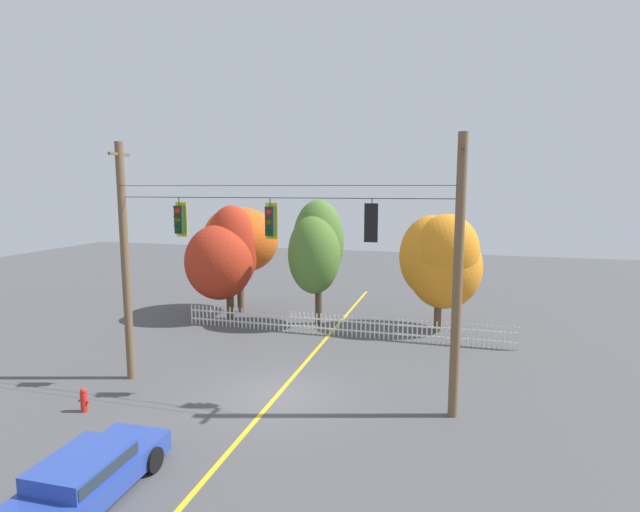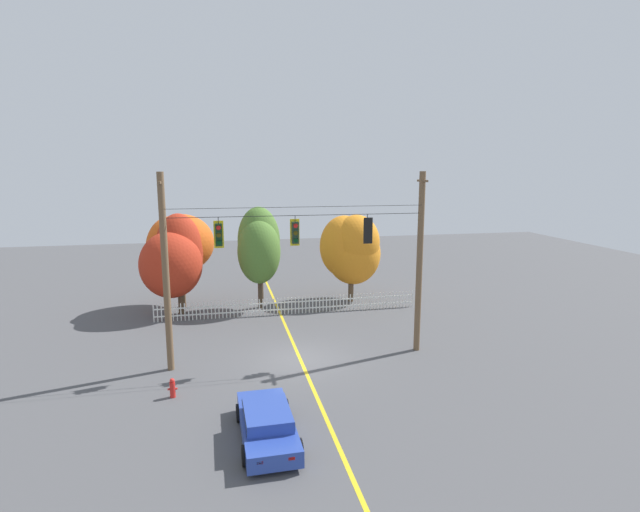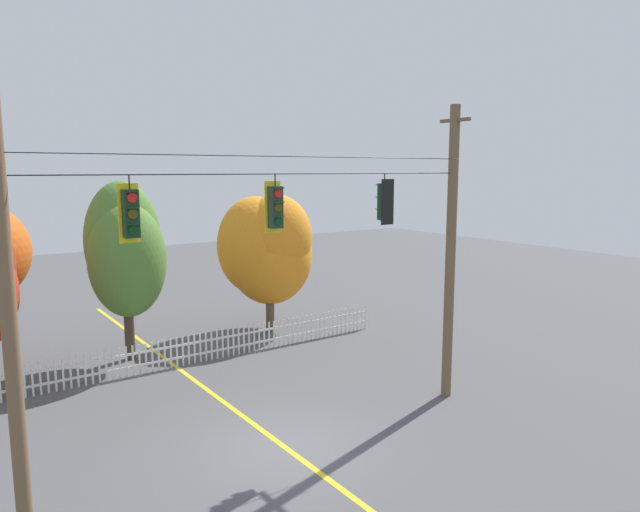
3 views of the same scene
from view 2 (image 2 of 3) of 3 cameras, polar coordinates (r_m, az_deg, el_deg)
The scene contains 13 objects.
ground at distance 23.91m, azimuth -2.35°, elevation -11.93°, with size 80.00×80.00×0.00m, color #4C4C4F.
lane_centerline_stripe at distance 23.90m, azimuth -2.35°, elevation -11.92°, with size 0.16×36.00×0.01m, color gold.
signal_support_span at distance 22.59m, azimuth -2.43°, elevation -1.29°, with size 12.19×1.10×8.87m.
traffic_signal_eastbound_side at distance 22.05m, azimuth -11.75°, elevation 2.46°, with size 0.43×0.38×1.40m.
traffic_signal_westbound_side at distance 22.31m, azimuth -2.92°, elevation 2.75°, with size 0.43×0.38×1.40m.
traffic_signal_southbound_primary at distance 23.07m, azimuth 5.55°, elevation 3.02°, with size 0.43×0.38×1.38m.
white_picket_fence at distance 30.69m, azimuth -3.53°, elevation -5.82°, with size 16.35×0.06×1.07m.
autumn_maple_near_fence at distance 32.66m, azimuth -16.26°, elevation 1.17°, with size 4.24×3.92×6.11m.
autumn_maple_mid at distance 31.35m, azimuth -16.67°, elevation -0.39°, with size 3.83×3.61×6.27m.
autumn_oak_far_east at distance 31.32m, azimuth -7.15°, elevation 1.11°, with size 2.76×3.15×6.61m.
autumn_maple_far_west at distance 33.25m, azimuth 3.63°, elevation 0.87°, with size 4.15×3.62×5.96m.
parked_car at distance 17.38m, azimuth -6.21°, elevation -18.77°, with size 1.96×4.44×1.15m.
fire_hydrant at distance 20.95m, azimuth -16.86°, elevation -14.54°, with size 0.38×0.22×0.80m.
Camera 2 is at (-3.60, -21.84, 9.02)m, focal length 27.38 mm.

